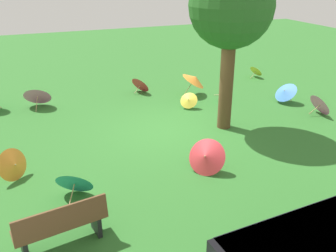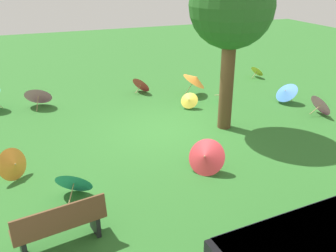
{
  "view_description": "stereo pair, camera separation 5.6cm",
  "coord_description": "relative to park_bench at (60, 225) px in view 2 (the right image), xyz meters",
  "views": [
    {
      "loc": [
        3.85,
        9.51,
        4.58
      ],
      "look_at": [
        0.45,
        0.98,
        0.6
      ],
      "focal_mm": 39.44,
      "sensor_mm": 36.0,
      "label": 1
    },
    {
      "loc": [
        3.8,
        9.53,
        4.58
      ],
      "look_at": [
        0.45,
        0.98,
        0.6
      ],
      "focal_mm": 39.44,
      "sensor_mm": 36.0,
      "label": 2
    }
  ],
  "objects": [
    {
      "name": "parasol_yellow_2",
      "position": [
        -4.95,
        -5.49,
        -0.15
      ],
      "size": [
        0.77,
        0.76,
        0.57
      ],
      "color": "tan",
      "rests_on": "ground"
    },
    {
      "name": "parasol_teal_3",
      "position": [
        -0.46,
        -1.52,
        -0.09
      ],
      "size": [
        0.98,
        0.9,
        0.75
      ],
      "color": "tan",
      "rests_on": "ground"
    },
    {
      "name": "parasol_red_1",
      "position": [
        -3.51,
        -1.38,
        -0.04
      ],
      "size": [
        1.07,
        1.1,
        0.85
      ],
      "color": "tan",
      "rests_on": "ground"
    },
    {
      "name": "parasol_pink_1",
      "position": [
        -0.1,
        -7.61,
        -0.03
      ],
      "size": [
        1.11,
        0.97,
        0.84
      ],
      "color": "tan",
      "rests_on": "ground"
    },
    {
      "name": "parasol_orange_1",
      "position": [
        0.75,
        -2.73,
        -0.08
      ],
      "size": [
        0.81,
        0.75,
        0.77
      ],
      "color": "tan",
      "rests_on": "ground"
    },
    {
      "name": "parasol_red_0",
      "position": [
        -3.97,
        -7.83,
        -0.11
      ],
      "size": [
        0.87,
        0.94,
        0.7
      ],
      "color": "tan",
      "rests_on": "ground"
    },
    {
      "name": "park_bench",
      "position": [
        0.0,
        0.0,
        0.0
      ],
      "size": [
        1.66,
        0.74,
        0.9
      ],
      "color": "brown",
      "rests_on": "ground"
    },
    {
      "name": "parasol_yellow_1",
      "position": [
        -9.44,
        -7.99,
        -0.14
      ],
      "size": [
        0.67,
        0.71,
        0.59
      ],
      "color": "tan",
      "rests_on": "ground"
    },
    {
      "name": "parasol_pink_0",
      "position": [
        -8.82,
        -3.34,
        -0.08
      ],
      "size": [
        0.76,
        0.82,
        0.78
      ],
      "color": "tan",
      "rests_on": "ground"
    },
    {
      "name": "shade_tree",
      "position": [
        -5.3,
        -3.63,
        3.07
      ],
      "size": [
        2.37,
        2.37,
        4.79
      ],
      "color": "brown",
      "rests_on": "ground"
    },
    {
      "name": "parasol_blue_0",
      "position": [
        -8.44,
        -4.75,
        -0.04
      ],
      "size": [
        0.79,
        0.9,
        0.76
      ],
      "color": "tan",
      "rests_on": "ground"
    },
    {
      "name": "parasol_teal_0",
      "position": [
        -6.4,
        -5.61,
        -0.16
      ],
      "size": [
        0.6,
        0.57,
        0.61
      ],
      "color": "tan",
      "rests_on": "ground"
    },
    {
      "name": "parasol_orange_3",
      "position": [
        -5.77,
        -6.75,
        0.17
      ],
      "size": [
        1.22,
        1.23,
        0.97
      ],
      "color": "tan",
      "rests_on": "ground"
    },
    {
      "name": "ground",
      "position": [
        -3.65,
        -4.02,
        -0.47
      ],
      "size": [
        40.0,
        40.0,
        0.0
      ],
      "primitive_type": "plane",
      "color": "#2D6B28"
    }
  ]
}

